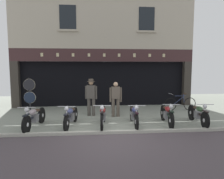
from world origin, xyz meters
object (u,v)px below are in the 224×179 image
(motorcycle_center_right, at_px, (167,114))
(motorcycle_right, at_px, (198,114))
(shopkeeper_center, at_px, (116,98))
(tyre_sign_pole, at_px, (30,92))
(motorcycle_center, at_px, (134,115))
(motorcycle_far_left, at_px, (34,117))
(motorcycle_left, at_px, (71,116))
(leaning_bicycle, at_px, (180,103))
(salesman_left, at_px, (91,95))
(advert_board_near, at_px, (140,80))
(motorcycle_center_left, at_px, (103,115))

(motorcycle_center_right, relative_size, motorcycle_right, 1.00)
(shopkeeper_center, distance_m, tyre_sign_pole, 4.47)
(motorcycle_center, bearing_deg, motorcycle_far_left, 4.45)
(motorcycle_left, relative_size, leaning_bicycle, 1.11)
(motorcycle_center_right, bearing_deg, motorcycle_left, 5.50)
(salesman_left, bearing_deg, motorcycle_far_left, 53.67)
(leaning_bicycle, bearing_deg, motorcycle_center, 127.63)
(shopkeeper_center, relative_size, tyre_sign_pole, 0.93)
(advert_board_near, bearing_deg, motorcycle_center_right, -89.02)
(motorcycle_far_left, relative_size, motorcycle_center_left, 1.00)
(motorcycle_far_left, bearing_deg, motorcycle_center_left, -173.61)
(motorcycle_right, relative_size, salesman_left, 1.14)
(motorcycle_far_left, height_order, salesman_left, salesman_left)
(salesman_left, bearing_deg, tyre_sign_pole, -7.80)
(salesman_left, bearing_deg, shopkeeper_center, -179.73)
(motorcycle_far_left, relative_size, motorcycle_center, 0.97)
(motorcycle_center, xyz_separation_m, leaning_bicycle, (3.00, 2.61, -0.05))
(shopkeeper_center, height_order, advert_board_near, advert_board_near)
(motorcycle_left, relative_size, salesman_left, 1.14)
(motorcycle_right, xyz_separation_m, leaning_bicycle, (0.45, 2.70, -0.06))
(motorcycle_far_left, distance_m, motorcycle_center_left, 2.54)
(salesman_left, relative_size, advert_board_near, 1.74)
(salesman_left, height_order, tyre_sign_pole, salesman_left)
(motorcycle_right, xyz_separation_m, shopkeeper_center, (-3.11, 1.61, 0.45))
(motorcycle_center_left, distance_m, leaning_bicycle, 4.99)
(motorcycle_far_left, relative_size, salesman_left, 1.17)
(motorcycle_left, xyz_separation_m, salesman_left, (0.75, 1.71, 0.55))
(motorcycle_right, relative_size, leaning_bicycle, 1.11)
(motorcycle_center_left, relative_size, motorcycle_center, 0.98)
(shopkeeper_center, bearing_deg, motorcycle_right, 155.70)
(motorcycle_far_left, relative_size, advert_board_near, 2.03)
(motorcycle_far_left, relative_size, shopkeeper_center, 1.27)
(motorcycle_center, bearing_deg, leaning_bicycle, -135.26)
(motorcycle_left, distance_m, motorcycle_center_right, 3.74)
(tyre_sign_pole, height_order, leaning_bicycle, tyre_sign_pole)
(motorcycle_left, relative_size, motorcycle_right, 1.00)
(motorcycle_far_left, bearing_deg, advert_board_near, -131.70)
(motorcycle_center, xyz_separation_m, tyre_sign_pole, (-4.79, 2.92, 0.61))
(motorcycle_center, distance_m, tyre_sign_pole, 5.64)
(motorcycle_far_left, height_order, shopkeeper_center, shopkeeper_center)
(motorcycle_right, bearing_deg, salesman_left, -17.83)
(motorcycle_center_left, xyz_separation_m, salesman_left, (-0.46, 1.82, 0.53))
(motorcycle_center_left, height_order, tyre_sign_pole, tyre_sign_pole)
(motorcycle_right, bearing_deg, motorcycle_left, 4.19)
(leaning_bicycle, bearing_deg, motorcycle_center_left, 119.00)
(salesman_left, bearing_deg, motorcycle_right, 168.90)
(motorcycle_center_right, xyz_separation_m, motorcycle_right, (1.24, -0.07, -0.00))
(motorcycle_far_left, xyz_separation_m, motorcycle_right, (6.30, -0.04, 0.00))
(motorcycle_center_left, xyz_separation_m, shopkeeper_center, (0.65, 1.58, 0.44))
(advert_board_near, distance_m, leaning_bicycle, 2.76)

